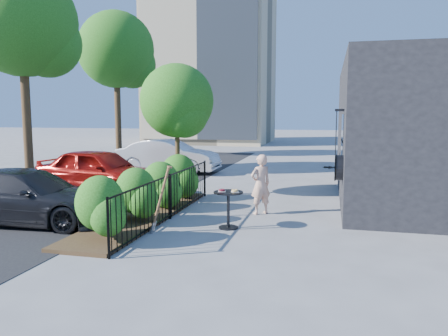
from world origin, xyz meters
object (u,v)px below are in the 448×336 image
(patio_tree, at_px, (178,105))
(street_tree_far, at_px, (117,54))
(woman, at_px, (261,184))
(car_red, at_px, (100,171))
(street_tree_near, at_px, (22,28))
(car_silver, at_px, (169,156))
(car_darkgrey, at_px, (27,196))
(cafe_table, at_px, (228,203))
(shovel, at_px, (159,203))

(patio_tree, bearing_deg, street_tree_far, 124.51)
(woman, distance_m, car_red, 5.68)
(street_tree_near, relative_size, car_silver, 1.92)
(woman, xyz_separation_m, car_darkgrey, (-5.08, -2.17, -0.13))
(car_silver, bearing_deg, cafe_table, -150.53)
(cafe_table, relative_size, car_silver, 0.20)
(street_tree_near, xyz_separation_m, car_darkgrey, (5.38, -7.08, -5.30))
(woman, height_order, car_silver, woman)
(patio_tree, distance_m, shovel, 4.64)
(car_silver, bearing_deg, patio_tree, -155.10)
(car_darkgrey, bearing_deg, shovel, -96.15)
(shovel, xyz_separation_m, car_darkgrey, (-3.30, 0.14, -0.03))
(patio_tree, relative_size, shovel, 2.66)
(street_tree_near, height_order, cafe_table, street_tree_near)
(patio_tree, distance_m, cafe_table, 4.55)
(street_tree_near, distance_m, car_silver, 7.75)
(street_tree_far, height_order, car_darkgrey, street_tree_far)
(shovel, bearing_deg, woman, 52.30)
(cafe_table, distance_m, woman, 1.63)
(patio_tree, bearing_deg, woman, -31.88)
(patio_tree, bearing_deg, car_red, -179.87)
(street_tree_near, bearing_deg, cafe_table, -32.91)
(street_tree_near, xyz_separation_m, car_silver, (5.43, 1.87, -5.20))
(shovel, height_order, car_red, shovel)
(car_darkgrey, bearing_deg, woman, -70.71)
(patio_tree, relative_size, woman, 2.61)
(patio_tree, relative_size, street_tree_far, 0.48)
(patio_tree, distance_m, street_tree_far, 13.95)
(shovel, height_order, car_silver, shovel)
(street_tree_near, bearing_deg, woman, -25.17)
(street_tree_near, bearing_deg, street_tree_far, 90.00)
(street_tree_near, relative_size, woman, 5.48)
(woman, bearing_deg, car_red, -56.05)
(cafe_table, distance_m, car_darkgrey, 4.65)
(street_tree_far, bearing_deg, car_darkgrey, -70.38)
(cafe_table, height_order, woman, woman)
(street_tree_far, bearing_deg, street_tree_near, -90.00)
(street_tree_far, distance_m, cafe_table, 18.37)
(cafe_table, distance_m, shovel, 1.51)
(street_tree_near, bearing_deg, car_red, -32.45)
(car_silver, xyz_separation_m, car_darkgrey, (-0.06, -8.95, -0.09))
(car_red, relative_size, car_silver, 0.97)
(patio_tree, height_order, street_tree_near, street_tree_near)
(shovel, bearing_deg, patio_tree, 103.68)
(car_darkgrey, bearing_deg, street_tree_far, 15.82)
(street_tree_far, xyz_separation_m, cafe_table, (9.99, -14.46, -5.35))
(car_darkgrey, bearing_deg, cafe_table, -86.16)
(street_tree_near, distance_m, shovel, 12.45)
(street_tree_far, height_order, car_silver, street_tree_far)
(cafe_table, bearing_deg, shovel, -150.06)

